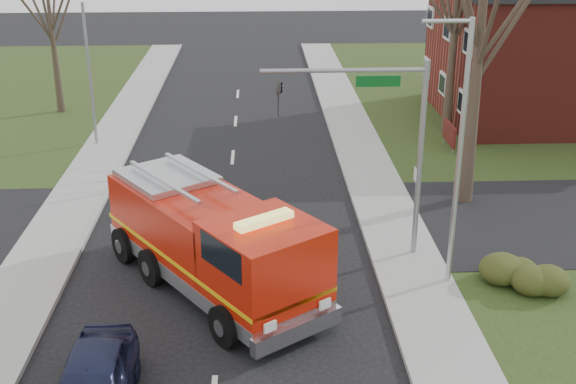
{
  "coord_description": "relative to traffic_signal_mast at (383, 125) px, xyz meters",
  "views": [
    {
      "loc": [
        1.2,
        -20.52,
        11.45
      ],
      "look_at": [
        2.22,
        2.61,
        2.0
      ],
      "focal_mm": 45.0,
      "sensor_mm": 36.0,
      "label": 1
    }
  ],
  "objects": [
    {
      "name": "fire_engine",
      "position": [
        -5.41,
        -1.98,
        -3.14
      ],
      "size": [
        7.28,
        8.68,
        3.45
      ],
      "rotation": [
        0.0,
        0.0,
        0.61
      ],
      "color": "#B91908",
      "rests_on": "ground"
    },
    {
      "name": "streetlight_pole",
      "position": [
        1.93,
        -2.0,
        -0.16
      ],
      "size": [
        1.48,
        0.16,
        8.4
      ],
      "color": "#B7BABF",
      "rests_on": "ground"
    },
    {
      "name": "bare_tree_near",
      "position": [
        4.29,
        4.5,
        2.71
      ],
      "size": [
        6.0,
        6.0,
        12.0
      ],
      "color": "#3A2A22",
      "rests_on": "ground"
    },
    {
      "name": "hedge_corner",
      "position": [
        3.79,
        -2.5,
        -4.13
      ],
      "size": [
        2.8,
        2.0,
        0.9
      ],
      "primitive_type": "ellipsoid",
      "color": "#2B3714",
      "rests_on": "lawn_right"
    },
    {
      "name": "sidewalk_left",
      "position": [
        -11.41,
        -1.5,
        -4.63
      ],
      "size": [
        2.4,
        80.0,
        0.15
      ],
      "primitive_type": "cube",
      "color": "#9C9C96",
      "rests_on": "ground"
    },
    {
      "name": "traffic_signal_mast",
      "position": [
        0.0,
        0.0,
        0.0
      ],
      "size": [
        5.29,
        0.18,
        6.8
      ],
      "color": "gray",
      "rests_on": "ground"
    },
    {
      "name": "ground",
      "position": [
        -5.21,
        -1.5,
        -4.71
      ],
      "size": [
        120.0,
        120.0,
        0.0
      ],
      "primitive_type": "plane",
      "color": "black",
      "rests_on": "ground"
    },
    {
      "name": "bare_tree_left",
      "position": [
        -15.21,
        18.5,
        0.86
      ],
      "size": [
        4.5,
        4.5,
        9.0
      ],
      "color": "#3A2A22",
      "rests_on": "ground"
    },
    {
      "name": "health_center_sign",
      "position": [
        5.29,
        11.0,
        -3.83
      ],
      "size": [
        0.12,
        2.0,
        1.4
      ],
      "color": "#541613",
      "rests_on": "ground"
    },
    {
      "name": "bare_tree_far",
      "position": [
        5.79,
        13.5,
        1.78
      ],
      "size": [
        5.25,
        5.25,
        10.5
      ],
      "color": "#3A2A22",
      "rests_on": "ground"
    },
    {
      "name": "utility_pole_far",
      "position": [
        -12.01,
        12.5,
        -1.21
      ],
      "size": [
        0.14,
        0.14,
        7.0
      ],
      "primitive_type": "cylinder",
      "color": "gray",
      "rests_on": "ground"
    },
    {
      "name": "sidewalk_right",
      "position": [
        0.99,
        -1.5,
        -4.63
      ],
      "size": [
        2.4,
        80.0,
        0.15
      ],
      "primitive_type": "cube",
      "color": "#9C9C96",
      "rests_on": "ground"
    }
  ]
}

